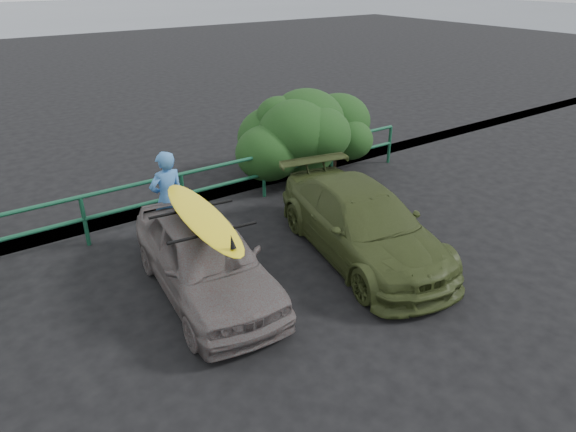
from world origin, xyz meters
name	(u,v)px	position (x,y,z in m)	size (l,w,h in m)	color
ground	(278,377)	(0.00, 0.00, 0.00)	(80.00, 80.00, 0.00)	black
guardrail	(136,208)	(0.00, 5.00, 0.52)	(14.00, 0.08, 1.04)	#164E33
shrub_right	(320,135)	(5.00, 5.50, 1.01)	(3.20, 2.40, 2.01)	#1B3D16
sedan	(205,258)	(0.14, 2.27, 0.65)	(1.53, 3.79, 1.29)	#5F5655
olive_vehicle	(362,223)	(3.05, 1.76, 0.63)	(1.77, 4.34, 1.26)	#36421D
man	(168,199)	(0.36, 4.18, 0.92)	(0.67, 0.44, 1.84)	#3F78BE
roof_rack	(202,220)	(0.14, 2.27, 1.32)	(1.39, 0.97, 0.05)	black
surfboard	(202,216)	(0.14, 2.27, 1.38)	(0.60, 2.88, 0.09)	yellow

